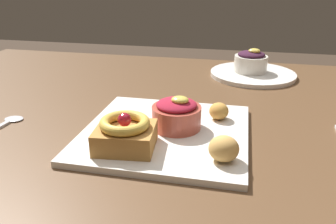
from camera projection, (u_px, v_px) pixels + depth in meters
dining_table at (177, 141)px, 0.82m from camera, size 1.56×0.94×0.73m
front_plate at (166, 132)px, 0.65m from camera, size 0.31×0.31×0.01m
cake_slice at (125, 133)px, 0.58m from camera, size 0.11×0.10×0.06m
berry_ramekin at (177, 114)px, 0.65m from camera, size 0.09×0.09×0.07m
fritter_front at (219, 111)px, 0.69m from camera, size 0.04×0.04×0.03m
fritter_middle at (224, 149)px, 0.54m from camera, size 0.05×0.05×0.04m
back_plate at (253, 74)px, 1.02m from camera, size 0.25×0.25×0.01m
back_ramekin at (251, 61)px, 1.01m from camera, size 0.10×0.10×0.07m
spoon at (5, 124)px, 0.70m from camera, size 0.04×0.13×0.00m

